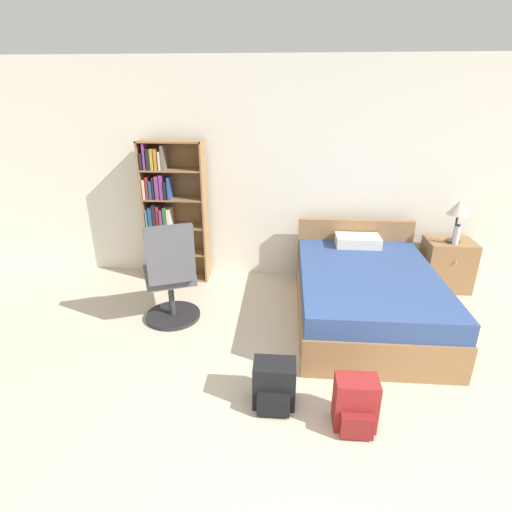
% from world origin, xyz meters
% --- Properties ---
extents(ground_plane, '(14.00, 14.00, 0.00)m').
position_xyz_m(ground_plane, '(0.00, 0.00, 0.00)').
color(ground_plane, beige).
extents(wall_back, '(9.00, 0.06, 2.60)m').
position_xyz_m(wall_back, '(0.00, 3.23, 1.30)').
color(wall_back, silver).
rests_on(wall_back, ground_plane).
extents(bookshelf, '(0.74, 0.28, 1.70)m').
position_xyz_m(bookshelf, '(-1.75, 2.99, 0.86)').
color(bookshelf, olive).
rests_on(bookshelf, ground_plane).
extents(bed, '(1.36, 1.95, 0.81)m').
position_xyz_m(bed, '(0.52, 2.16, 0.29)').
color(bed, olive).
rests_on(bed, ground_plane).
extents(office_chair, '(0.64, 0.69, 1.10)m').
position_xyz_m(office_chair, '(-1.44, 1.91, 0.49)').
color(office_chair, '#232326').
rests_on(office_chair, ground_plane).
extents(nightstand, '(0.54, 0.43, 0.60)m').
position_xyz_m(nightstand, '(1.61, 2.94, 0.30)').
color(nightstand, olive).
rests_on(nightstand, ground_plane).
extents(table_lamp, '(0.25, 0.25, 0.49)m').
position_xyz_m(table_lamp, '(1.61, 2.91, 0.99)').
color(table_lamp, '#333333').
rests_on(table_lamp, nightstand).
extents(water_bottle, '(0.07, 0.07, 0.24)m').
position_xyz_m(water_bottle, '(1.61, 2.84, 0.71)').
color(water_bottle, silver).
rests_on(water_bottle, nightstand).
extents(backpack_red, '(0.29, 0.26, 0.39)m').
position_xyz_m(backpack_red, '(0.20, 0.64, 0.19)').
color(backpack_red, maroon).
rests_on(backpack_red, ground_plane).
extents(backpack_black, '(0.32, 0.30, 0.36)m').
position_xyz_m(backpack_black, '(-0.37, 0.82, 0.17)').
color(backpack_black, black).
rests_on(backpack_black, ground_plane).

